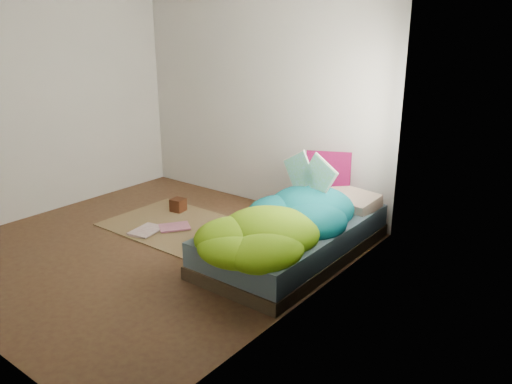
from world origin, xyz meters
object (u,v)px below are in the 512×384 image
(open_book, at_px, (309,163))
(floor_book_b, at_px, (173,223))
(bed, at_px, (294,239))
(pillow_magenta, at_px, (328,174))
(wooden_box, at_px, (178,205))
(floor_book_a, at_px, (137,229))

(open_book, relative_size, floor_book_b, 1.60)
(bed, relative_size, pillow_magenta, 4.21)
(bed, distance_m, wooden_box, 1.74)
(pillow_magenta, bearing_deg, floor_book_b, -165.86)
(bed, bearing_deg, floor_book_a, -162.38)
(pillow_magenta, bearing_deg, open_book, -104.34)
(wooden_box, bearing_deg, open_book, 4.87)
(wooden_box, bearing_deg, floor_book_b, -52.06)
(floor_book_a, relative_size, floor_book_b, 1.08)
(pillow_magenta, relative_size, wooden_box, 3.20)
(pillow_magenta, distance_m, wooden_box, 1.80)
(wooden_box, bearing_deg, floor_book_a, -83.74)
(open_book, height_order, floor_book_b, open_book)
(wooden_box, distance_m, floor_book_a, 0.68)
(floor_book_a, xyz_separation_m, floor_book_b, (0.19, 0.33, 0.00))
(pillow_magenta, distance_m, open_book, 0.65)
(bed, bearing_deg, wooden_box, 175.07)
(floor_book_b, bearing_deg, floor_book_a, -85.60)
(pillow_magenta, height_order, wooden_box, pillow_magenta)
(pillow_magenta, bearing_deg, bed, -104.79)
(bed, distance_m, floor_book_a, 1.74)
(bed, xyz_separation_m, floor_book_a, (-1.66, -0.53, -0.14))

